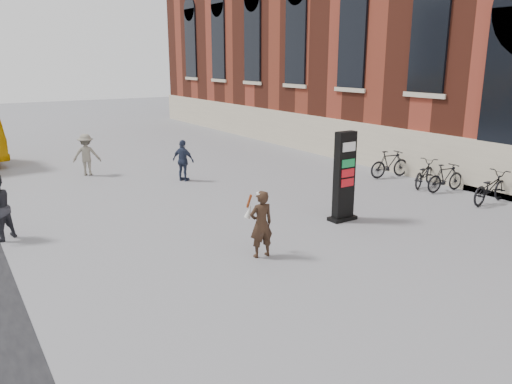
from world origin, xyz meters
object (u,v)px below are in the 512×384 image
bike_4 (490,187)px  bike_5 (445,178)px  info_pylon (344,177)px  pedestrian_b (87,155)px  pedestrian_c (183,161)px  bike_6 (424,173)px  woman (261,223)px  bike_7 (390,164)px

bike_4 → bike_5: (0.00, 1.67, -0.02)m
info_pylon → pedestrian_b: (-4.62, 9.72, -0.45)m
pedestrian_c → bike_5: (6.96, -6.30, -0.28)m
bike_4 → bike_6: bike_4 is taller
bike_5 → woman: bearing=105.7°
woman → bike_7: bearing=-149.5°
bike_6 → bike_4: bearing=157.9°
pedestrian_b → bike_6: pedestrian_b is taller
info_pylon → pedestrian_c: bearing=104.3°
bike_4 → bike_7: (0.00, 4.22, 0.02)m
pedestrian_c → bike_6: bearing=-159.1°
pedestrian_b → bike_7: pedestrian_b is taller
bike_4 → bike_5: bike_4 is taller
bike_6 → info_pylon: bearing=83.2°
bike_7 → info_pylon: bearing=129.2°
info_pylon → pedestrian_c: (-1.82, 6.80, -0.49)m
bike_4 → bike_5: 1.67m
bike_5 → bike_6: bearing=5.6°
bike_4 → bike_7: bearing=-6.2°
pedestrian_c → bike_5: 9.39m
bike_5 → bike_7: bike_7 is taller
woman → pedestrian_c: (1.62, 7.83, -0.03)m
pedestrian_b → bike_6: 12.82m
woman → bike_7: 9.50m
bike_4 → pedestrian_b: bearing=35.7°
pedestrian_c → bike_7: size_ratio=0.88×
pedestrian_b → bike_7: size_ratio=0.93×
bike_4 → bike_7: size_ratio=1.10×
woman → pedestrian_b: pedestrian_b is taller
woman → bike_4: woman is taller
pedestrian_c → bike_4: size_ratio=0.80×
pedestrian_c → bike_7: bearing=-149.7°
woman → pedestrian_b: size_ratio=0.97×
info_pylon → pedestrian_c: info_pylon is taller
pedestrian_c → bike_4: bearing=-170.2°
pedestrian_b → pedestrian_c: (2.80, -2.92, -0.04)m
bike_5 → info_pylon: bearing=101.1°
pedestrian_b → bike_4: (9.76, -10.90, -0.31)m
bike_5 → bike_7: bearing=5.6°
bike_6 → bike_7: size_ratio=1.02×
bike_4 → woman: bearing=82.9°
bike_5 → pedestrian_c: bearing=53.4°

